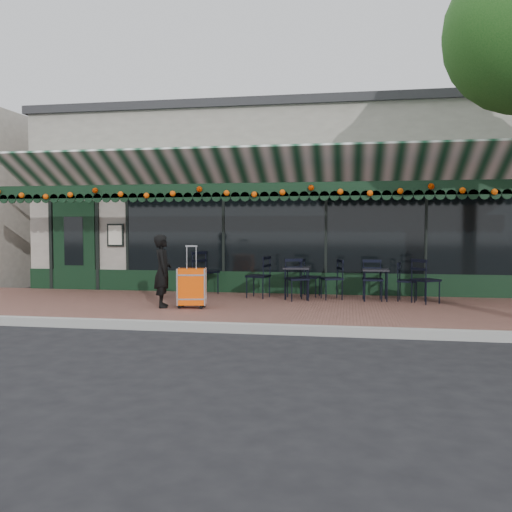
% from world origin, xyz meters
% --- Properties ---
extents(ground, '(80.00, 80.00, 0.00)m').
position_xyz_m(ground, '(0.00, 0.00, 0.00)').
color(ground, black).
rests_on(ground, ground).
extents(sidewalk, '(18.00, 4.00, 0.15)m').
position_xyz_m(sidewalk, '(0.00, 2.00, 0.07)').
color(sidewalk, brown).
rests_on(sidewalk, ground).
extents(curb, '(18.00, 0.16, 0.15)m').
position_xyz_m(curb, '(0.00, -0.08, 0.07)').
color(curb, '#9E9E99').
rests_on(curb, ground).
extents(restaurant_building, '(12.00, 9.60, 4.50)m').
position_xyz_m(restaurant_building, '(0.00, 7.84, 2.27)').
color(restaurant_building, gray).
rests_on(restaurant_building, ground).
extents(woman, '(0.49, 0.59, 1.40)m').
position_xyz_m(woman, '(-1.60, 1.41, 0.85)').
color(woman, black).
rests_on(woman, sidewalk).
extents(suitcase, '(0.56, 0.37, 1.18)m').
position_xyz_m(suitcase, '(-1.02, 1.39, 0.55)').
color(suitcase, '#FF5108').
rests_on(suitcase, sidewalk).
extents(cafe_table_a, '(0.54, 0.54, 0.66)m').
position_xyz_m(cafe_table_a, '(2.48, 3.12, 0.75)').
color(cafe_table_a, black).
rests_on(cafe_table_a, sidewalk).
extents(cafe_table_b, '(0.56, 0.56, 0.68)m').
position_xyz_m(cafe_table_b, '(0.82, 3.10, 0.77)').
color(cafe_table_b, black).
rests_on(cafe_table_b, sidewalk).
extents(chair_a_left, '(0.55, 0.55, 0.87)m').
position_xyz_m(chair_a_left, '(1.56, 3.14, 0.58)').
color(chair_a_left, black).
rests_on(chair_a_left, sidewalk).
extents(chair_a_right, '(0.49, 0.49, 0.83)m').
position_xyz_m(chair_a_right, '(3.13, 3.10, 0.56)').
color(chair_a_right, black).
rests_on(chair_a_right, sidewalk).
extents(chair_a_front, '(0.45, 0.45, 0.87)m').
position_xyz_m(chair_a_front, '(2.41, 3.05, 0.59)').
color(chair_a_front, black).
rests_on(chair_a_front, sidewalk).
extents(chair_a_extra, '(0.65, 0.65, 0.92)m').
position_xyz_m(chair_a_extra, '(3.46, 2.83, 0.61)').
color(chair_a_extra, black).
rests_on(chair_a_extra, sidewalk).
extents(chair_b_left, '(0.56, 0.56, 0.93)m').
position_xyz_m(chair_b_left, '(-0.03, 3.13, 0.61)').
color(chair_b_left, black).
rests_on(chair_b_left, sidewalk).
extents(chair_b_right, '(0.50, 0.50, 0.85)m').
position_xyz_m(chair_b_right, '(1.07, 3.54, 0.57)').
color(chair_b_right, black).
rests_on(chair_b_right, sidewalk).
extents(chair_b_front, '(0.60, 0.60, 0.89)m').
position_xyz_m(chair_b_front, '(0.85, 2.82, 0.60)').
color(chair_b_front, black).
rests_on(chair_b_front, sidewalk).
extents(chair_solo, '(0.69, 0.69, 1.00)m').
position_xyz_m(chair_solo, '(-1.35, 3.61, 0.65)').
color(chair_solo, black).
rests_on(chair_solo, sidewalk).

